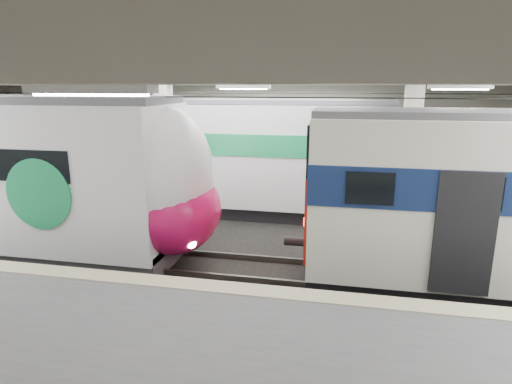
# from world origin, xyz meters

# --- Properties ---
(station_hall) EXTENTS (36.00, 24.00, 5.75)m
(station_hall) POSITION_xyz_m (0.00, -1.74, 3.24)
(station_hall) COLOR black
(station_hall) RESTS_ON ground
(modern_emu) EXTENTS (14.73, 3.04, 4.71)m
(modern_emu) POSITION_xyz_m (-6.97, -0.00, 2.31)
(modern_emu) COLOR white
(modern_emu) RESTS_ON ground
(far_train) EXTENTS (14.07, 2.93, 4.49)m
(far_train) POSITION_xyz_m (-2.24, 5.50, 2.32)
(far_train) COLOR white
(far_train) RESTS_ON ground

